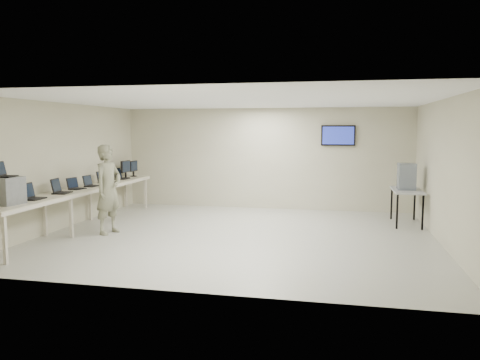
% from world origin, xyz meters
% --- Properties ---
extents(room, '(8.01, 7.01, 2.81)m').
position_xyz_m(room, '(0.03, 0.06, 1.41)').
color(room, beige).
rests_on(room, ground).
extents(workbench, '(0.76, 6.00, 0.90)m').
position_xyz_m(workbench, '(-3.59, 0.00, 0.83)').
color(workbench, '#BBAE92').
rests_on(workbench, ground).
extents(equipment_box, '(0.46, 0.51, 0.48)m').
position_xyz_m(equipment_box, '(-3.65, -2.28, 1.14)').
color(equipment_box, slate).
rests_on(equipment_box, workbench).
extents(laptop_on_box, '(0.34, 0.39, 0.27)m').
position_xyz_m(laptop_on_box, '(-3.70, -2.28, 1.45)').
color(laptop_on_box, black).
rests_on(laptop_on_box, equipment_box).
extents(laptop_0, '(0.33, 0.40, 0.31)m').
position_xyz_m(laptop_0, '(-3.63, -1.67, 0.98)').
color(laptop_0, black).
rests_on(laptop_0, workbench).
extents(laptop_1, '(0.37, 0.43, 0.31)m').
position_xyz_m(laptop_1, '(-3.60, -0.81, 0.98)').
color(laptop_1, black).
rests_on(laptop_1, workbench).
extents(laptop_2, '(0.34, 0.37, 0.26)m').
position_xyz_m(laptop_2, '(-3.65, -0.13, 0.97)').
color(laptop_2, black).
rests_on(laptop_2, workbench).
extents(laptop_3, '(0.30, 0.35, 0.26)m').
position_xyz_m(laptop_3, '(-3.59, 0.39, 0.97)').
color(laptop_3, black).
rests_on(laptop_3, workbench).
extents(laptop_4, '(0.35, 0.41, 0.29)m').
position_xyz_m(laptop_4, '(-3.62, 1.13, 0.97)').
color(laptop_4, black).
rests_on(laptop_4, workbench).
extents(laptop_5, '(0.31, 0.38, 0.29)m').
position_xyz_m(laptop_5, '(-3.63, 2.00, 0.97)').
color(laptop_5, black).
rests_on(laptop_5, workbench).
extents(monitor_near, '(0.21, 0.48, 0.48)m').
position_xyz_m(monitor_near, '(-3.60, 2.26, 1.19)').
color(monitor_near, black).
rests_on(monitor_near, workbench).
extents(monitor_far, '(0.20, 0.44, 0.44)m').
position_xyz_m(monitor_far, '(-3.60, 2.75, 1.16)').
color(monitor_far, black).
rests_on(monitor_far, workbench).
extents(soldier, '(0.61, 0.78, 1.90)m').
position_xyz_m(soldier, '(-2.74, -0.36, 0.95)').
color(soldier, '#5B5E4D').
rests_on(soldier, ground).
extents(side_table, '(0.64, 1.37, 0.82)m').
position_xyz_m(side_table, '(3.60, 1.96, 0.75)').
color(side_table, '#A0A0A0').
rests_on(side_table, ground).
extents(storage_bins, '(0.39, 0.43, 0.61)m').
position_xyz_m(storage_bins, '(3.58, 1.96, 1.13)').
color(storage_bins, gray).
rests_on(storage_bins, side_table).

